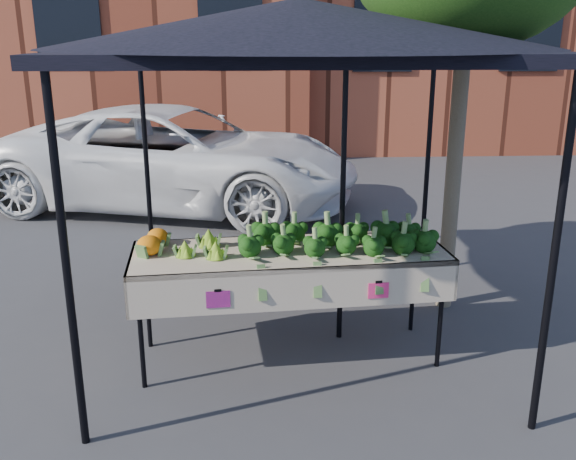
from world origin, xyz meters
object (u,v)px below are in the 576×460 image
object	(u,v)px
vehicle	(168,19)
street_tree	(460,87)
canopy	(298,179)
table	(289,304)

from	to	relation	value
vehicle	street_tree	distance (m)	4.83
canopy	street_tree	size ratio (longest dim) A/B	0.77
vehicle	street_tree	xyz separation A→B (m)	(2.95, -3.77, -0.63)
table	street_tree	distance (m)	2.39
canopy	vehicle	bearing A→B (deg)	109.43
canopy	vehicle	world-z (taller)	vehicle
street_tree	vehicle	bearing A→B (deg)	128.06
table	canopy	size ratio (longest dim) A/B	0.78
table	street_tree	bearing A→B (deg)	31.09
vehicle	street_tree	world-z (taller)	vehicle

